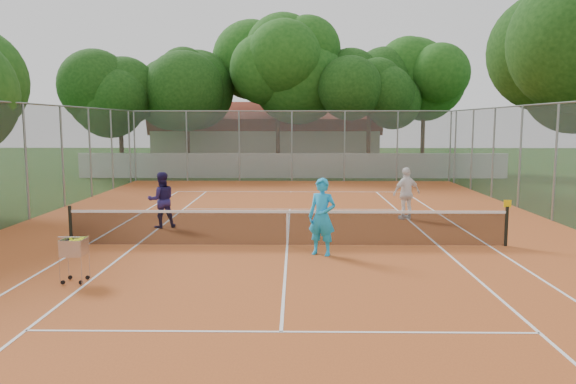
{
  "coord_description": "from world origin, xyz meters",
  "views": [
    {
      "loc": [
        0.23,
        -15.02,
        3.35
      ],
      "look_at": [
        0.0,
        1.5,
        1.3
      ],
      "focal_mm": 35.0,
      "sensor_mm": 36.0,
      "label": 1
    }
  ],
  "objects_px": {
    "player_far_left": "(161,200)",
    "tennis_net": "(287,228)",
    "ball_hopper": "(74,259)",
    "player_near": "(322,217)",
    "player_far_right": "(406,193)",
    "clubhouse": "(267,137)"
  },
  "relations": [
    {
      "from": "player_near",
      "to": "clubhouse",
      "type": "bearing_deg",
      "value": 118.98
    },
    {
      "from": "clubhouse",
      "to": "ball_hopper",
      "type": "height_order",
      "value": "clubhouse"
    },
    {
      "from": "player_far_left",
      "to": "clubhouse",
      "type": "bearing_deg",
      "value": -116.61
    },
    {
      "from": "clubhouse",
      "to": "ball_hopper",
      "type": "xyz_separation_m",
      "value": [
        -2.39,
        -32.65,
        -1.67
      ]
    },
    {
      "from": "player_near",
      "to": "player_far_right",
      "type": "height_order",
      "value": "player_near"
    },
    {
      "from": "player_near",
      "to": "player_far_left",
      "type": "bearing_deg",
      "value": 166.82
    },
    {
      "from": "player_far_left",
      "to": "tennis_net",
      "type": "bearing_deg",
      "value": 125.32
    },
    {
      "from": "clubhouse",
      "to": "ball_hopper",
      "type": "relative_size",
      "value": 16.06
    },
    {
      "from": "ball_hopper",
      "to": "player_far_right",
      "type": "bearing_deg",
      "value": 60.49
    },
    {
      "from": "tennis_net",
      "to": "player_far_left",
      "type": "height_order",
      "value": "player_far_left"
    },
    {
      "from": "player_far_left",
      "to": "ball_hopper",
      "type": "bearing_deg",
      "value": 64.61
    },
    {
      "from": "tennis_net",
      "to": "player_far_right",
      "type": "distance_m",
      "value": 5.89
    },
    {
      "from": "player_near",
      "to": "tennis_net",
      "type": "bearing_deg",
      "value": 152.5
    },
    {
      "from": "tennis_net",
      "to": "player_far_left",
      "type": "relative_size",
      "value": 6.69
    },
    {
      "from": "clubhouse",
      "to": "player_far_right",
      "type": "xyz_separation_m",
      "value": [
        6.06,
        -24.76,
        -1.28
      ]
    },
    {
      "from": "player_far_left",
      "to": "ball_hopper",
      "type": "height_order",
      "value": "player_far_left"
    },
    {
      "from": "ball_hopper",
      "to": "player_far_left",
      "type": "bearing_deg",
      "value": 104.21
    },
    {
      "from": "tennis_net",
      "to": "clubhouse",
      "type": "xyz_separation_m",
      "value": [
        -2.0,
        29.0,
        1.69
      ]
    },
    {
      "from": "ball_hopper",
      "to": "tennis_net",
      "type": "bearing_deg",
      "value": 57.18
    },
    {
      "from": "player_far_right",
      "to": "player_near",
      "type": "bearing_deg",
      "value": 35.68
    },
    {
      "from": "player_far_right",
      "to": "ball_hopper",
      "type": "height_order",
      "value": "player_far_right"
    },
    {
      "from": "player_near",
      "to": "player_far_left",
      "type": "height_order",
      "value": "player_near"
    }
  ]
}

